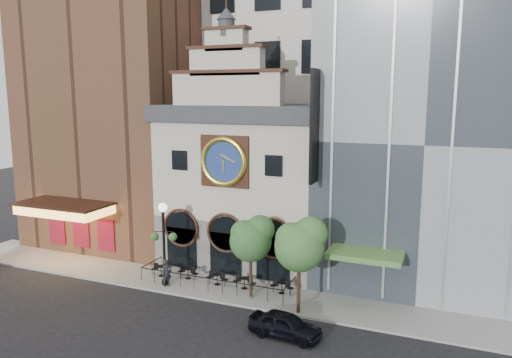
{
  "coord_description": "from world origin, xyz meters",
  "views": [
    {
      "loc": [
        15.04,
        -26.66,
        13.18
      ],
      "look_at": [
        1.47,
        6.0,
        7.08
      ],
      "focal_mm": 35.0,
      "sensor_mm": 36.0,
      "label": 1
    }
  ],
  "objects_px": {
    "bistro_3": "(244,282)",
    "lamppost": "(164,234)",
    "bistro_0": "(161,270)",
    "bistro_1": "(188,272)",
    "bistro_4": "(282,287)",
    "bistro_2": "(217,278)",
    "car_right": "(285,325)",
    "tree_left": "(251,237)",
    "pedestrian": "(167,273)",
    "tree_right": "(300,243)"
  },
  "relations": [
    {
      "from": "bistro_0",
      "to": "pedestrian",
      "type": "bearing_deg",
      "value": -45.58
    },
    {
      "from": "bistro_2",
      "to": "tree_right",
      "type": "bearing_deg",
      "value": -17.1
    },
    {
      "from": "bistro_0",
      "to": "car_right",
      "type": "distance_m",
      "value": 12.2
    },
    {
      "from": "bistro_1",
      "to": "tree_left",
      "type": "xyz_separation_m",
      "value": [
        5.4,
        -1.13,
        3.5
      ]
    },
    {
      "from": "bistro_0",
      "to": "bistro_1",
      "type": "xyz_separation_m",
      "value": [
        2.05,
        0.3,
        0.0
      ]
    },
    {
      "from": "bistro_1",
      "to": "pedestrian",
      "type": "bearing_deg",
      "value": -110.32
    },
    {
      "from": "bistro_0",
      "to": "pedestrian",
      "type": "relative_size",
      "value": 0.84
    },
    {
      "from": "bistro_1",
      "to": "bistro_2",
      "type": "relative_size",
      "value": 1.0
    },
    {
      "from": "pedestrian",
      "to": "tree_left",
      "type": "xyz_separation_m",
      "value": [
        6.04,
        0.61,
        3.02
      ]
    },
    {
      "from": "pedestrian",
      "to": "car_right",
      "type": "bearing_deg",
      "value": -76.06
    },
    {
      "from": "bistro_4",
      "to": "pedestrian",
      "type": "xyz_separation_m",
      "value": [
        -7.7,
        -1.8,
        0.47
      ]
    },
    {
      "from": "bistro_4",
      "to": "tree_left",
      "type": "xyz_separation_m",
      "value": [
        -1.66,
        -1.2,
        3.5
      ]
    },
    {
      "from": "bistro_3",
      "to": "tree_left",
      "type": "xyz_separation_m",
      "value": [
        0.95,
        -0.98,
        3.5
      ]
    },
    {
      "from": "bistro_3",
      "to": "pedestrian",
      "type": "distance_m",
      "value": 5.35
    },
    {
      "from": "tree_right",
      "to": "bistro_0",
      "type": "bearing_deg",
      "value": 170.08
    },
    {
      "from": "car_right",
      "to": "tree_left",
      "type": "relative_size",
      "value": 0.76
    },
    {
      "from": "bistro_0",
      "to": "bistro_3",
      "type": "bearing_deg",
      "value": 1.39
    },
    {
      "from": "bistro_3",
      "to": "tree_right",
      "type": "bearing_deg",
      "value": -24.65
    },
    {
      "from": "bistro_1",
      "to": "bistro_3",
      "type": "height_order",
      "value": "same"
    },
    {
      "from": "bistro_2",
      "to": "tree_left",
      "type": "xyz_separation_m",
      "value": [
        2.98,
        -0.92,
        3.5
      ]
    },
    {
      "from": "pedestrian",
      "to": "lamppost",
      "type": "height_order",
      "value": "lamppost"
    },
    {
      "from": "bistro_4",
      "to": "lamppost",
      "type": "xyz_separation_m",
      "value": [
        -7.98,
        -1.6,
        3.1
      ]
    },
    {
      "from": "lamppost",
      "to": "tree_left",
      "type": "distance_m",
      "value": 6.35
    },
    {
      "from": "bistro_3",
      "to": "tree_right",
      "type": "xyz_separation_m",
      "value": [
        4.55,
        -2.09,
        3.87
      ]
    },
    {
      "from": "bistro_3",
      "to": "car_right",
      "type": "height_order",
      "value": "car_right"
    },
    {
      "from": "bistro_0",
      "to": "bistro_2",
      "type": "height_order",
      "value": "same"
    },
    {
      "from": "bistro_3",
      "to": "pedestrian",
      "type": "bearing_deg",
      "value": -162.63
    },
    {
      "from": "bistro_0",
      "to": "bistro_4",
      "type": "height_order",
      "value": "same"
    },
    {
      "from": "bistro_0",
      "to": "car_right",
      "type": "relative_size",
      "value": 0.39
    },
    {
      "from": "bistro_1",
      "to": "bistro_4",
      "type": "bearing_deg",
      "value": 0.53
    },
    {
      "from": "lamppost",
      "to": "tree_right",
      "type": "distance_m",
      "value": 9.97
    },
    {
      "from": "bistro_2",
      "to": "pedestrian",
      "type": "xyz_separation_m",
      "value": [
        -3.06,
        -1.52,
        0.47
      ]
    },
    {
      "from": "bistro_3",
      "to": "car_right",
      "type": "xyz_separation_m",
      "value": [
        4.69,
        -5.05,
        0.08
      ]
    },
    {
      "from": "bistro_2",
      "to": "tree_left",
      "type": "bearing_deg",
      "value": -17.13
    },
    {
      "from": "bistro_4",
      "to": "bistro_1",
      "type": "bearing_deg",
      "value": -179.47
    },
    {
      "from": "bistro_0",
      "to": "pedestrian",
      "type": "distance_m",
      "value": 2.06
    },
    {
      "from": "bistro_0",
      "to": "lamppost",
      "type": "distance_m",
      "value": 3.52
    },
    {
      "from": "lamppost",
      "to": "tree_left",
      "type": "relative_size",
      "value": 1.07
    },
    {
      "from": "lamppost",
      "to": "bistro_4",
      "type": "bearing_deg",
      "value": -9.68
    },
    {
      "from": "bistro_2",
      "to": "bistro_4",
      "type": "xyz_separation_m",
      "value": [
        4.64,
        0.28,
        0.0
      ]
    },
    {
      "from": "bistro_2",
      "to": "tree_left",
      "type": "distance_m",
      "value": 4.68
    },
    {
      "from": "car_right",
      "to": "pedestrian",
      "type": "xyz_separation_m",
      "value": [
        -9.78,
        3.46,
        0.39
      ]
    },
    {
      "from": "bistro_1",
      "to": "bistro_3",
      "type": "distance_m",
      "value": 4.45
    },
    {
      "from": "pedestrian",
      "to": "tree_left",
      "type": "height_order",
      "value": "tree_left"
    },
    {
      "from": "bistro_3",
      "to": "bistro_4",
      "type": "distance_m",
      "value": 2.62
    },
    {
      "from": "bistro_3",
      "to": "lamppost",
      "type": "bearing_deg",
      "value": -165.49
    },
    {
      "from": "bistro_1",
      "to": "bistro_4",
      "type": "relative_size",
      "value": 1.0
    },
    {
      "from": "bistro_4",
      "to": "lamppost",
      "type": "distance_m",
      "value": 8.71
    },
    {
      "from": "bistro_4",
      "to": "tree_left",
      "type": "relative_size",
      "value": 0.29
    },
    {
      "from": "bistro_2",
      "to": "pedestrian",
      "type": "height_order",
      "value": "pedestrian"
    }
  ]
}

